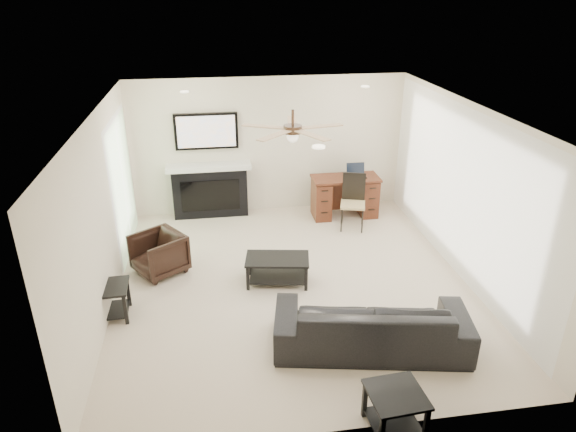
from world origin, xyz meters
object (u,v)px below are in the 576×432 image
(sofa, at_px, (371,323))
(fireplace_unit, at_px, (209,167))
(armchair, at_px, (159,254))
(desk, at_px, (345,197))
(coffee_table, at_px, (277,270))

(sofa, height_order, fireplace_unit, fireplace_unit)
(sofa, xyz_separation_m, armchair, (-2.60, 2.15, -0.02))
(desk, bearing_deg, sofa, -99.77)
(fireplace_unit, height_order, desk, fireplace_unit)
(coffee_table, bearing_deg, fireplace_unit, 119.15)
(fireplace_unit, bearing_deg, sofa, -66.45)
(armchair, relative_size, coffee_table, 0.76)
(coffee_table, distance_m, desk, 2.66)
(sofa, bearing_deg, coffee_table, -49.84)
(sofa, bearing_deg, fireplace_unit, -55.65)
(armchair, xyz_separation_m, fireplace_unit, (0.80, 1.99, 0.64))
(coffee_table, xyz_separation_m, fireplace_unit, (-0.90, 2.54, 0.75))
(sofa, height_order, desk, desk)
(sofa, xyz_separation_m, fireplace_unit, (-1.80, 4.14, 0.62))
(desk, bearing_deg, armchair, -153.72)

